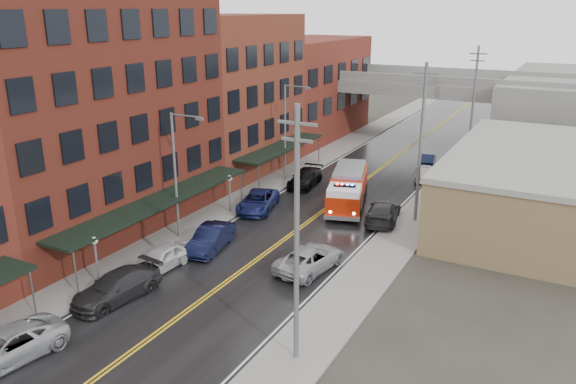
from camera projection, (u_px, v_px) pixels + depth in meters
The scene contains 30 objects.
road at pixel (302, 227), 42.06m from camera, with size 11.00×160.00×0.02m, color black.
sidewalk_left at pixel (221, 210), 45.29m from camera, with size 3.00×160.00×0.15m, color slate.
sidewalk_right at pixel (396, 244), 38.79m from camera, with size 3.00×160.00×0.15m, color slate.
curb_left at pixel (238, 213), 44.56m from camera, with size 0.30×160.00×0.15m, color gray.
curb_right at pixel (374, 240), 39.53m from camera, with size 0.30×160.00×0.15m, color gray.
brick_building_b at pixel (89, 107), 39.28m from camera, with size 9.00×20.00×18.00m, color #4C1B14.
brick_building_c at pixel (229, 95), 54.43m from camera, with size 9.00×15.00×15.00m, color brown.
brick_building_far at pixel (308, 89), 69.57m from camera, with size 9.00×20.00×12.00m, color maroon.
tan_building at pixel (550, 190), 42.54m from camera, with size 14.00×22.00×5.00m, color brown.
awning_1 at pixel (160, 201), 38.59m from camera, with size 2.60×18.00×3.09m.
awning_2 at pixel (281, 147), 53.26m from camera, with size 2.60×13.00×3.09m.
globe_lamp_1 at pixel (95, 250), 32.45m from camera, with size 0.44×0.44×3.12m.
globe_lamp_2 at pixel (230, 185), 44.19m from camera, with size 0.44×0.44×3.12m.
street_lamp_1 at pixel (178, 168), 38.32m from camera, with size 2.64×0.22×9.00m.
street_lamp_2 at pixel (287, 126), 51.73m from camera, with size 2.64×0.22×9.00m.
utility_pole_0 at pixel (297, 235), 24.30m from camera, with size 1.80×0.24×12.00m.
utility_pole_1 at pixel (421, 141), 41.07m from camera, with size 1.80×0.24×12.00m.
utility_pole_2 at pixel (473, 102), 57.84m from camera, with size 1.80×0.24×12.00m.
overpass at pixel (422, 92), 67.01m from camera, with size 40.00×10.00×7.50m.
fire_truck at pixel (348, 188), 45.71m from camera, with size 5.08×8.71×3.03m.
parked_car_left_2 at pixel (6, 347), 25.90m from camera, with size 2.53×5.49×1.53m, color #999BA0.
parked_car_left_3 at pixel (117, 287), 31.41m from camera, with size 2.21×5.44×1.58m, color #242427.
parked_car_left_4 at pixel (161, 258), 35.09m from camera, with size 1.75×4.36×1.49m, color silver.
parked_car_left_5 at pixel (211, 238), 37.89m from camera, with size 1.72×4.94×1.63m, color black.
parked_car_left_6 at pixel (258, 201), 45.28m from camera, with size 2.49×5.40×1.50m, color navy.
parked_car_left_7 at pixel (305, 178), 51.45m from camera, with size 2.11×5.18×1.50m, color black.
parked_car_right_0 at pixel (310, 258), 35.01m from camera, with size 2.50×5.43×1.51m, color #94979B.
parked_car_right_1 at pixel (383, 212), 42.83m from camera, with size 2.26×5.56×1.61m, color #262628.
parked_car_right_2 at pixel (425, 172), 53.10m from camera, with size 1.85×4.59×1.56m, color silver.
parked_car_right_3 at pixel (427, 160), 57.63m from camera, with size 1.49×4.27×1.41m, color black.
Camera 1 is at (17.41, -5.04, 15.71)m, focal length 35.00 mm.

